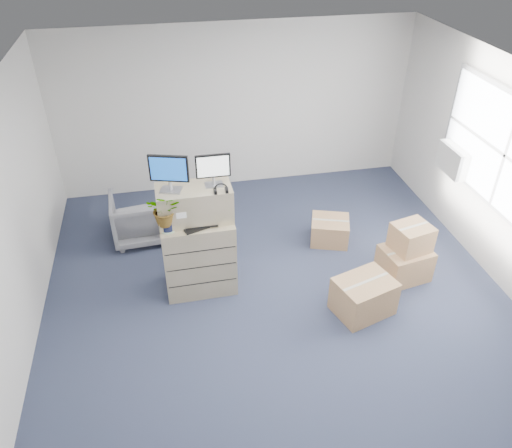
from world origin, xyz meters
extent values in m
plane|color=#232A3F|center=(0.00, 0.00, 0.00)|extent=(7.00, 7.00, 0.00)
cube|color=beige|center=(0.00, 3.51, 1.40)|extent=(6.00, 0.02, 2.80)
cube|color=gray|center=(2.96, 0.50, 1.70)|extent=(0.06, 2.72, 1.52)
cube|color=white|center=(2.92, 0.50, 1.70)|extent=(0.01, 2.60, 1.40)
cube|color=beige|center=(2.87, 1.40, 1.20)|extent=(0.24, 0.60, 0.40)
cube|color=tan|center=(-0.96, 0.76, 0.53)|extent=(0.91, 0.57, 1.06)
cube|color=tan|center=(-0.96, 0.81, 1.28)|extent=(0.91, 0.47, 0.45)
cube|color=#99999E|center=(-1.22, 0.79, 1.52)|extent=(0.28, 0.24, 0.02)
cylinder|color=#99999E|center=(-1.22, 0.79, 1.58)|extent=(0.04, 0.04, 0.11)
cube|color=black|center=(-1.22, 0.79, 1.81)|extent=(0.46, 0.16, 0.33)
cube|color=navy|center=(-1.23, 0.78, 1.81)|extent=(0.41, 0.13, 0.29)
cube|color=#99999E|center=(-0.71, 0.82, 1.52)|extent=(0.22, 0.16, 0.01)
cylinder|color=#99999E|center=(-0.71, 0.82, 1.58)|extent=(0.04, 0.04, 0.10)
cube|color=black|center=(-0.71, 0.82, 1.77)|extent=(0.41, 0.03, 0.30)
cube|color=silver|center=(-0.71, 0.80, 1.77)|extent=(0.37, 0.01, 0.26)
torus|color=black|center=(-0.65, 0.63, 1.56)|extent=(0.16, 0.02, 0.16)
cube|color=black|center=(-0.92, 0.65, 1.07)|extent=(0.48, 0.33, 0.02)
ellipsoid|color=silver|center=(-0.66, 0.63, 1.08)|extent=(0.11, 0.07, 0.04)
cylinder|color=#969A9E|center=(-0.85, 0.82, 1.19)|extent=(0.08, 0.08, 0.27)
cube|color=silver|center=(-1.00, 0.78, 1.07)|extent=(0.06, 0.05, 0.02)
cube|color=black|center=(-1.00, 0.78, 1.14)|extent=(0.07, 0.04, 0.12)
cube|color=black|center=(-0.58, 0.86, 1.09)|extent=(0.25, 0.21, 0.06)
cube|color=#4489E8|center=(-0.65, 0.84, 1.16)|extent=(0.24, 0.15, 0.09)
cylinder|color=#A6C59F|center=(-1.31, 0.65, 1.07)|extent=(0.20, 0.20, 0.02)
cylinder|color=black|center=(-1.31, 0.65, 1.14)|extent=(0.17, 0.17, 0.13)
imported|color=#215016|center=(-1.31, 0.65, 1.31)|extent=(0.52, 0.54, 0.34)
imported|color=slate|center=(-1.74, 2.08, 0.40)|extent=(0.83, 0.78, 0.81)
cube|color=#9D7C4C|center=(1.00, -0.11, 0.24)|extent=(0.82, 0.72, 0.48)
cube|color=#9D7C4C|center=(1.79, 0.42, 0.23)|extent=(0.70, 0.61, 0.45)
cube|color=#9D7C4C|center=(1.07, 1.42, 0.18)|extent=(0.68, 0.65, 0.37)
cube|color=#9D7C4C|center=(1.83, 0.44, 0.64)|extent=(0.55, 0.51, 0.36)
camera|label=1|loc=(-1.25, -4.39, 4.51)|focal=35.00mm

